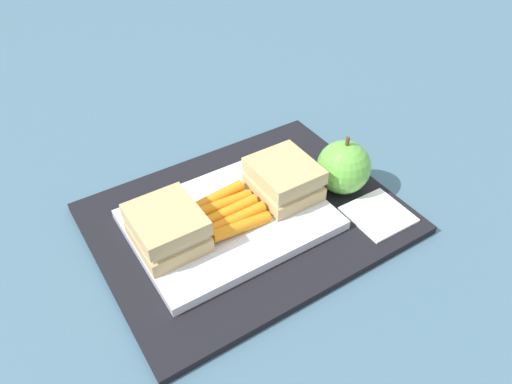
{
  "coord_description": "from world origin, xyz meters",
  "views": [
    {
      "loc": [
        -0.22,
        -0.37,
        0.42
      ],
      "look_at": [
        0.01,
        0.0,
        0.04
      ],
      "focal_mm": 33.94,
      "sensor_mm": 36.0,
      "label": 1
    }
  ],
  "objects_px": {
    "food_tray": "(230,219)",
    "carrot_sticks_bundle": "(229,212)",
    "sandwich_half_right": "(284,179)",
    "paper_napkin": "(378,214)",
    "sandwich_half_left": "(167,228)",
    "apple": "(344,167)"
  },
  "relations": [
    {
      "from": "carrot_sticks_bundle",
      "to": "paper_napkin",
      "type": "bearing_deg",
      "value": -28.43
    },
    {
      "from": "sandwich_half_left",
      "to": "carrot_sticks_bundle",
      "type": "xyz_separation_m",
      "value": [
        0.08,
        0.0,
        -0.02
      ]
    },
    {
      "from": "paper_napkin",
      "to": "sandwich_half_left",
      "type": "bearing_deg",
      "value": 159.98
    },
    {
      "from": "food_tray",
      "to": "apple",
      "type": "relative_size",
      "value": 2.88
    },
    {
      "from": "sandwich_half_right",
      "to": "paper_napkin",
      "type": "relative_size",
      "value": 1.14
    },
    {
      "from": "sandwich_half_left",
      "to": "sandwich_half_right",
      "type": "bearing_deg",
      "value": 0.0
    },
    {
      "from": "sandwich_half_left",
      "to": "carrot_sticks_bundle",
      "type": "bearing_deg",
      "value": 0.2
    },
    {
      "from": "apple",
      "to": "paper_napkin",
      "type": "distance_m",
      "value": 0.07
    },
    {
      "from": "sandwich_half_right",
      "to": "carrot_sticks_bundle",
      "type": "relative_size",
      "value": 1.02
    },
    {
      "from": "apple",
      "to": "carrot_sticks_bundle",
      "type": "bearing_deg",
      "value": 171.87
    },
    {
      "from": "sandwich_half_right",
      "to": "carrot_sticks_bundle",
      "type": "distance_m",
      "value": 0.08
    },
    {
      "from": "food_tray",
      "to": "apple",
      "type": "distance_m",
      "value": 0.16
    },
    {
      "from": "food_tray",
      "to": "sandwich_half_right",
      "type": "distance_m",
      "value": 0.08
    },
    {
      "from": "carrot_sticks_bundle",
      "to": "apple",
      "type": "relative_size",
      "value": 0.98
    },
    {
      "from": "food_tray",
      "to": "carrot_sticks_bundle",
      "type": "xyz_separation_m",
      "value": [
        -0.0,
        0.0,
        0.01
      ]
    },
    {
      "from": "food_tray",
      "to": "sandwich_half_left",
      "type": "height_order",
      "value": "sandwich_half_left"
    },
    {
      "from": "food_tray",
      "to": "carrot_sticks_bundle",
      "type": "bearing_deg",
      "value": 157.84
    },
    {
      "from": "carrot_sticks_bundle",
      "to": "paper_napkin",
      "type": "xyz_separation_m",
      "value": [
        0.16,
        -0.09,
        -0.02
      ]
    },
    {
      "from": "sandwich_half_left",
      "to": "sandwich_half_right",
      "type": "xyz_separation_m",
      "value": [
        0.16,
        0.0,
        0.0
      ]
    },
    {
      "from": "sandwich_half_left",
      "to": "apple",
      "type": "bearing_deg",
      "value": -5.38
    },
    {
      "from": "carrot_sticks_bundle",
      "to": "food_tray",
      "type": "bearing_deg",
      "value": -22.16
    },
    {
      "from": "food_tray",
      "to": "sandwich_half_left",
      "type": "distance_m",
      "value": 0.08
    }
  ]
}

